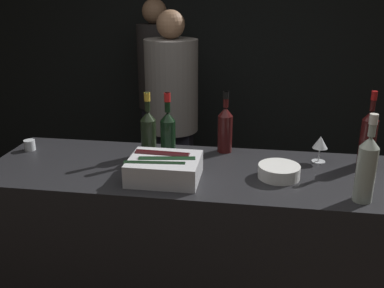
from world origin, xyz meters
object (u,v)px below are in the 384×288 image
object	(u,v)px
ice_bin_with_bottles	(164,167)
red_wine_bottle_tall	(368,136)
red_wine_bottle_black_foil	(225,128)
candle_votive	(30,145)
person_blond_tee	(172,110)
bowl_white	(279,171)
person_in_hoodie	(156,87)
white_wine_bottle	(367,166)
wine_glass	(320,143)
red_wine_bottle_burgundy	(168,132)
champagne_bottle	(148,131)

from	to	relation	value
ice_bin_with_bottles	red_wine_bottle_tall	world-z (taller)	red_wine_bottle_tall
red_wine_bottle_black_foil	red_wine_bottle_tall	distance (m)	0.72
candle_votive	red_wine_bottle_black_foil	size ratio (longest dim) A/B	0.18
red_wine_bottle_black_foil	person_blond_tee	distance (m)	1.09
red_wine_bottle_black_foil	red_wine_bottle_tall	size ratio (longest dim) A/B	0.88
bowl_white	person_in_hoodie	size ratio (longest dim) A/B	0.11
white_wine_bottle	wine_glass	bearing A→B (deg)	106.84
wine_glass	ice_bin_with_bottles	bearing A→B (deg)	-156.37
bowl_white	red_wine_bottle_tall	bearing A→B (deg)	27.30
red_wine_bottle_black_foil	person_in_hoodie	size ratio (longest dim) A/B	0.19
red_wine_bottle_burgundy	person_blond_tee	bearing A→B (deg)	100.29
red_wine_bottle_burgundy	person_blond_tee	xyz separation A→B (m)	(-0.20, 1.10, -0.18)
person_in_hoodie	person_blond_tee	distance (m)	0.59
wine_glass	candle_votive	xyz separation A→B (m)	(-1.56, -0.06, -0.07)
bowl_white	red_wine_bottle_burgundy	xyz separation A→B (m)	(-0.57, 0.18, 0.11)
champagne_bottle	person_in_hoodie	xyz separation A→B (m)	(-0.34, 1.62, -0.12)
candle_votive	white_wine_bottle	xyz separation A→B (m)	(1.69, -0.36, 0.13)
person_in_hoodie	person_blond_tee	size ratio (longest dim) A/B	1.04
red_wine_bottle_burgundy	champagne_bottle	xyz separation A→B (m)	(-0.11, 0.01, -0.00)
candle_votive	wine_glass	bearing A→B (deg)	2.32
ice_bin_with_bottles	white_wine_bottle	distance (m)	0.88
white_wine_bottle	person_blond_tee	xyz separation A→B (m)	(-1.11, 1.46, -0.20)
ice_bin_with_bottles	person_in_hoodie	world-z (taller)	person_in_hoodie
wine_glass	champagne_bottle	world-z (taller)	champagne_bottle
red_wine_bottle_tall	person_blond_tee	bearing A→B (deg)	138.98
person_blond_tee	champagne_bottle	bearing A→B (deg)	141.45
wine_glass	red_wine_bottle_black_foil	world-z (taller)	red_wine_bottle_black_foil
red_wine_bottle_black_foil	person_in_hoodie	bearing A→B (deg)	116.09
candle_votive	white_wine_bottle	size ratio (longest dim) A/B	0.16
ice_bin_with_bottles	person_blond_tee	world-z (taller)	person_blond_tee
red_wine_bottle_black_foil	red_wine_bottle_tall	xyz separation A→B (m)	(0.72, -0.08, 0.02)
wine_glass	red_wine_bottle_tall	world-z (taller)	red_wine_bottle_tall
ice_bin_with_bottles	red_wine_bottle_black_foil	size ratio (longest dim) A/B	1.01
ice_bin_with_bottles	person_in_hoodie	xyz separation A→B (m)	(-0.48, 1.91, -0.04)
red_wine_bottle_black_foil	red_wine_bottle_burgundy	world-z (taller)	red_wine_bottle_burgundy
red_wine_bottle_black_foil	wine_glass	bearing A→B (deg)	-9.13
ice_bin_with_bottles	red_wine_bottle_black_foil	xyz separation A→B (m)	(0.25, 0.41, 0.08)
white_wine_bottle	bowl_white	bearing A→B (deg)	150.94
bowl_white	champagne_bottle	world-z (taller)	champagne_bottle
ice_bin_with_bottles	champagne_bottle	size ratio (longest dim) A/B	0.99
white_wine_bottle	red_wine_bottle_tall	xyz separation A→B (m)	(0.10, 0.41, -0.00)
person_in_hoodie	wine_glass	bearing A→B (deg)	-56.34
white_wine_bottle	person_blond_tee	size ratio (longest dim) A/B	0.23
person_in_hoodie	red_wine_bottle_tall	bearing A→B (deg)	-51.67
person_blond_tee	person_in_hoodie	bearing A→B (deg)	-18.50
person_blond_tee	red_wine_bottle_tall	bearing A→B (deg)	-174.34
red_wine_bottle_tall	candle_votive	bearing A→B (deg)	-178.15
red_wine_bottle_burgundy	champagne_bottle	bearing A→B (deg)	173.01
ice_bin_with_bottles	red_wine_bottle_black_foil	world-z (taller)	red_wine_bottle_black_foil
white_wine_bottle	red_wine_bottle_tall	distance (m)	0.42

